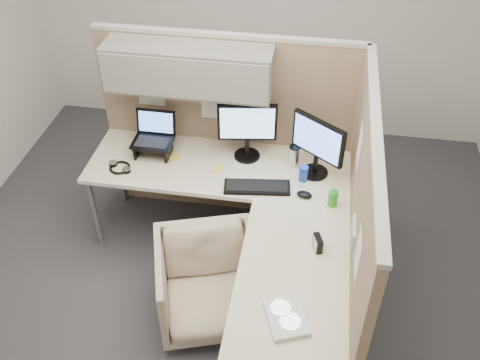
% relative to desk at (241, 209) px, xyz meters
% --- Properties ---
extents(ground, '(4.50, 4.50, 0.00)m').
position_rel_desk_xyz_m(ground, '(-0.12, -0.13, -0.69)').
color(ground, '#323237').
rests_on(ground, ground).
extents(partition_back, '(2.00, 0.36, 1.63)m').
position_rel_desk_xyz_m(partition_back, '(-0.34, 0.70, 0.41)').
color(partition_back, '#91795F').
rests_on(partition_back, ground).
extents(partition_right, '(0.07, 2.03, 1.63)m').
position_rel_desk_xyz_m(partition_right, '(0.78, -0.19, 0.13)').
color(partition_right, '#91795F').
rests_on(partition_right, ground).
extents(desk, '(2.00, 1.98, 0.73)m').
position_rel_desk_xyz_m(desk, '(0.00, 0.00, 0.00)').
color(desk, beige).
rests_on(desk, ground).
extents(office_chair, '(0.85, 0.82, 0.70)m').
position_rel_desk_xyz_m(office_chair, '(-0.16, -0.39, -0.33)').
color(office_chair, beige).
rests_on(office_chair, ground).
extents(monitor_left, '(0.44, 0.20, 0.47)m').
position_rel_desk_xyz_m(monitor_left, '(-0.04, 0.56, 0.32)').
color(monitor_left, black).
rests_on(monitor_left, desk).
extents(monitor_right, '(0.38, 0.29, 0.47)m').
position_rel_desk_xyz_m(monitor_right, '(0.48, 0.43, 0.32)').
color(monitor_right, black).
rests_on(monitor_right, desk).
extents(laptop_station, '(0.31, 0.26, 0.32)m').
position_rel_desk_xyz_m(laptop_station, '(-0.76, 0.49, 0.17)').
color(laptop_station, black).
rests_on(laptop_station, desk).
extents(keyboard, '(0.49, 0.22, 0.02)m').
position_rel_desk_xyz_m(keyboard, '(0.09, 0.19, 0.05)').
color(keyboard, black).
rests_on(keyboard, desk).
extents(mouse, '(0.12, 0.09, 0.04)m').
position_rel_desk_xyz_m(mouse, '(0.43, 0.16, 0.06)').
color(mouse, black).
rests_on(mouse, desk).
extents(travel_mug, '(0.08, 0.08, 0.18)m').
position_rel_desk_xyz_m(travel_mug, '(0.32, 0.50, 0.13)').
color(travel_mug, silver).
rests_on(travel_mug, desk).
extents(soda_can_green, '(0.07, 0.07, 0.12)m').
position_rel_desk_xyz_m(soda_can_green, '(0.63, 0.10, 0.10)').
color(soda_can_green, '#268C1E').
rests_on(soda_can_green, desk).
extents(soda_can_silver, '(0.07, 0.07, 0.12)m').
position_rel_desk_xyz_m(soda_can_silver, '(0.41, 0.34, 0.10)').
color(soda_can_silver, '#1E3FA5').
rests_on(soda_can_silver, desk).
extents(sticky_note_d, '(0.08, 0.08, 0.01)m').
position_rel_desk_xyz_m(sticky_note_d, '(-0.24, 0.36, 0.05)').
color(sticky_note_d, yellow).
rests_on(sticky_note_d, desk).
extents(sticky_note_c, '(0.10, 0.10, 0.01)m').
position_rel_desk_xyz_m(sticky_note_c, '(-0.59, 0.44, 0.05)').
color(sticky_note_c, yellow).
rests_on(sticky_note_c, desk).
extents(headphones, '(0.21, 0.21, 0.03)m').
position_rel_desk_xyz_m(headphones, '(-0.96, 0.25, 0.06)').
color(headphones, black).
rests_on(headphones, desk).
extents(paper_stack, '(0.29, 0.33, 0.03)m').
position_rel_desk_xyz_m(paper_stack, '(0.41, -0.89, 0.06)').
color(paper_stack, white).
rests_on(paper_stack, desk).
extents(desk_clock, '(0.07, 0.11, 0.10)m').
position_rel_desk_xyz_m(desk_clock, '(0.54, -0.33, 0.09)').
color(desk_clock, black).
rests_on(desk_clock, desk).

